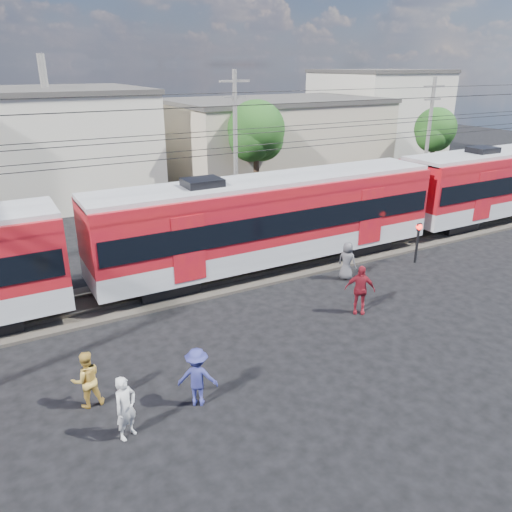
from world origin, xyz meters
The scene contains 19 objects.
ground centered at (0.00, 0.00, 0.00)m, with size 120.00×120.00×0.00m, color black.
track_bed centered at (0.00, 8.00, 0.06)m, with size 70.00×3.40×0.12m, color #2D2823.
rail_near centered at (0.00, 7.25, 0.18)m, with size 70.00×0.12×0.12m, color #59544C.
rail_far centered at (0.00, 8.75, 0.18)m, with size 70.00×0.12×0.12m, color #59544C.
commuter_train centered at (4.38, 8.00, 2.40)m, with size 50.30×3.08×4.17m.
building_midwest centered at (-2.00, 27.00, 3.66)m, with size 12.24×12.24×7.30m.
building_mideast centered at (14.00, 24.00, 3.16)m, with size 16.32×10.20×6.30m.
building_east centered at (28.00, 28.00, 4.16)m, with size 10.20×10.20×8.30m.
utility_pole_mid centered at (6.00, 15.00, 4.53)m, with size 1.80×0.24×8.50m.
utility_pole_east centered at (20.00, 14.00, 4.28)m, with size 1.80×0.24×8.00m.
tree_near centered at (9.19, 18.09, 4.66)m, with size 3.82×3.64×6.72m.
tree_far centered at (24.19, 17.09, 3.99)m, with size 3.36×3.12×5.76m.
pedestrian_a centered at (-4.60, 0.18, 0.85)m, with size 0.62×0.41×1.71m, color silver.
pedestrian_b centered at (-5.19, 1.91, 0.82)m, with size 0.79×0.62×1.64m, color gold.
pedestrian_c centered at (-2.56, 0.52, 0.85)m, with size 1.10×0.63×1.70m, color navy.
pedestrian_d centered at (4.81, 2.59, 0.94)m, with size 1.11×0.46×1.89m, color maroon.
pedestrian_e centered at (6.42, 5.32, 0.83)m, with size 0.81×0.53×1.66m, color #48484D.
car_silver centered at (24.44, 13.82, 0.75)m, with size 1.78×4.41×1.50m, color silver.
crossing_signal centered at (10.47, 5.25, 1.34)m, with size 0.28×0.28×1.93m.
Camera 1 is at (-6.70, -10.18, 8.72)m, focal length 35.00 mm.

